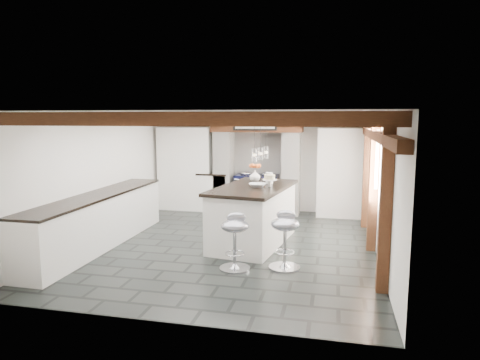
% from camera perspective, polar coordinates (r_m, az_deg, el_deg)
% --- Properties ---
extents(ground, '(6.00, 6.00, 0.00)m').
position_cam_1_polar(ground, '(7.67, -1.39, -8.55)').
color(ground, black).
rests_on(ground, ground).
extents(room_shell, '(6.00, 6.03, 6.00)m').
position_cam_1_polar(room_shell, '(8.95, -3.02, 0.84)').
color(room_shell, white).
rests_on(room_shell, ground).
extents(range_cooker, '(1.00, 0.63, 0.99)m').
position_cam_1_polar(range_cooker, '(10.12, 2.26, -1.73)').
color(range_cooker, black).
rests_on(range_cooker, ground).
extents(kitchen_island, '(1.40, 2.24, 1.38)m').
position_cam_1_polar(kitchen_island, '(7.61, 1.80, -4.57)').
color(kitchen_island, white).
rests_on(kitchen_island, ground).
extents(bar_stool_near, '(0.47, 0.47, 0.87)m').
position_cam_1_polar(bar_stool_near, '(6.38, 6.02, -7.07)').
color(bar_stool_near, silver).
rests_on(bar_stool_near, ground).
extents(bar_stool_far, '(0.54, 0.54, 0.84)m').
position_cam_1_polar(bar_stool_far, '(6.31, -0.72, -7.32)').
color(bar_stool_far, silver).
rests_on(bar_stool_far, ground).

